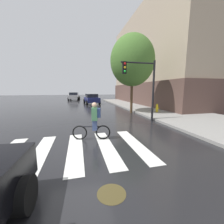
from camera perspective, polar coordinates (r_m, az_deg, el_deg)
The scene contains 10 objects.
ground_plane at distance 5.56m, azimuth -14.47°, elevation -14.83°, with size 120.00×120.00×0.00m, color black.
crosswalk_stripes at distance 5.56m, azimuth -14.91°, elevation -14.79°, with size 5.36×3.53×0.01m.
manhole_cover at distance 3.49m, azimuth -0.19°, elevation -30.59°, with size 0.64×0.64×0.01m, color #473D1E.
sedan_mid at distance 22.48m, azimuth -8.45°, elevation 5.45°, with size 2.47×4.75×1.59m.
sedan_far at distance 32.29m, azimuth -15.40°, elevation 6.38°, with size 2.63×4.98×1.66m.
cyclist at distance 6.22m, azimuth -7.44°, elevation -3.85°, with size 1.69×0.43×1.69m.
traffic_light_near at distance 9.84m, azimuth 12.58°, elevation 12.59°, with size 2.47×0.28×4.20m.
fire_hydrant at distance 13.73m, azimuth 18.07°, elevation 1.57°, with size 0.33×0.22×0.78m.
street_tree_near at distance 13.73m, azimuth 8.38°, elevation 20.19°, with size 4.06×4.06×7.23m.
corner_building at distance 26.91m, azimuth 26.06°, elevation 18.00°, with size 16.25×21.72×13.68m.
Camera 1 is at (0.14, -5.09, 2.23)m, focal length 22.15 mm.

